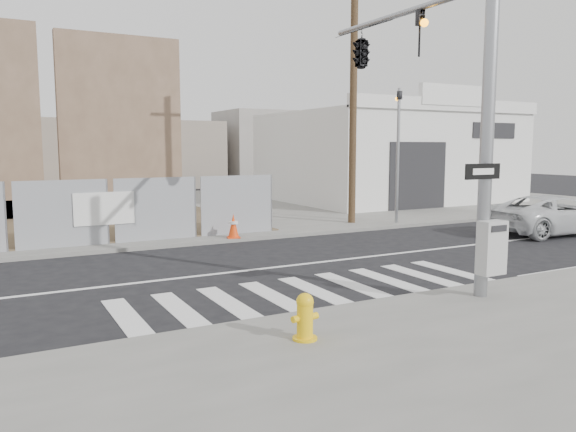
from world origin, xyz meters
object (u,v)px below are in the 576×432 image
signal_pole (397,74)px  traffic_cone_d (233,226)px  auto_shop (386,157)px  suv (555,215)px  fire_hydrant (305,317)px

signal_pole → traffic_cone_d: (-1.57, 6.27, -4.28)m
auto_shop → suv: size_ratio=2.41×
traffic_cone_d → fire_hydrant: bearing=-106.4°
auto_shop → fire_hydrant: 24.35m
auto_shop → fire_hydrant: bearing=-130.9°
auto_shop → fire_hydrant: auto_shop is taller
traffic_cone_d → signal_pole: bearing=-76.0°
fire_hydrant → suv: 14.70m
suv → traffic_cone_d: 11.41m
suv → traffic_cone_d: bearing=75.6°
suv → auto_shop: bearing=-5.0°
auto_shop → traffic_cone_d: bearing=-146.2°
signal_pole → traffic_cone_d: size_ratio=8.88×
suv → traffic_cone_d: (-10.73, 3.89, -0.19)m
auto_shop → traffic_cone_d: size_ratio=15.23×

